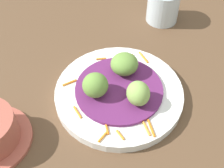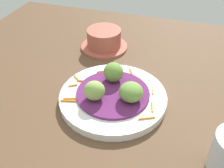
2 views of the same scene
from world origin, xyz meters
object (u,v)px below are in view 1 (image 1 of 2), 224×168
guac_scoop_right (138,93)px  guac_scoop_center (95,85)px  water_glass (163,6)px  main_plate (119,93)px  guac_scoop_left (124,64)px

guac_scoop_right → guac_scoop_center: bearing=166.1°
guac_scoop_center → water_glass: (15.56, 26.12, -0.91)cm
guac_scoop_right → water_glass: (7.88, 28.03, -0.81)cm
main_plate → guac_scoop_right: (3.29, -3.17, 3.82)cm
guac_scoop_left → guac_scoop_center: guac_scoop_center is taller
water_glass → main_plate: bearing=-114.2°
guac_scoop_center → guac_scoop_right: guac_scoop_center is taller
guac_scoop_center → guac_scoop_left: bearing=46.1°
guac_scoop_right → water_glass: water_glass is taller
main_plate → water_glass: water_glass is taller
guac_scoop_right → main_plate: bearing=136.1°
main_plate → guac_scoop_left: (1.10, 4.43, 3.62)cm
guac_scoop_center → guac_scoop_right: size_ratio=1.02×
water_glass → guac_scoop_center: bearing=-120.8°
main_plate → water_glass: (11.17, 24.86, 3.01)cm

